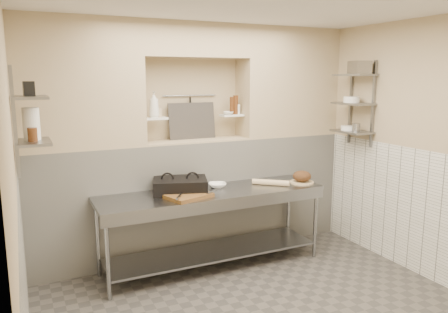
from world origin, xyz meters
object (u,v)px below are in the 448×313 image
bread_loaf (302,176)px  bowl_alcove (228,113)px  bottle_soap (154,105)px  cutting_board (189,196)px  jug_left (31,124)px  panini_press (180,186)px  mixing_bowl (217,185)px  rolling_pin (271,182)px  prep_table (213,213)px

bread_loaf → bowl_alcove: 1.20m
bread_loaf → bottle_soap: bearing=158.9°
cutting_board → jug_left: bearing=178.1°
cutting_board → bowl_alcove: bearing=39.9°
panini_press → bottle_soap: bottle_soap is taller
mixing_bowl → bread_loaf: bread_loaf is taller
mixing_bowl → rolling_pin: size_ratio=0.47×
jug_left → prep_table: bearing=2.3°
prep_table → bottle_soap: bottle_soap is taller
bowl_alcove → jug_left: 2.36m
rolling_pin → bowl_alcove: (-0.29, 0.56, 0.80)m
rolling_pin → jug_left: (-2.57, -0.05, 0.82)m
jug_left → bottle_soap: bearing=25.1°
bread_loaf → prep_table: bearing=175.7°
prep_table → cutting_board: size_ratio=5.66×
cutting_board → bread_loaf: bread_loaf is taller
bowl_alcove → rolling_pin: bearing=-62.3°
prep_table → cutting_board: (-0.33, -0.12, 0.28)m
prep_table → bowl_alcove: size_ratio=20.15×
bottle_soap → cutting_board: bearing=-76.5°
panini_press → bread_loaf: panini_press is taller
bottle_soap → jug_left: bottle_soap is taller
bread_loaf → jug_left: bearing=179.7°
bowl_alcove → jug_left: size_ratio=0.44×
mixing_bowl → rolling_pin: 0.64m
bread_loaf → bowl_alcove: size_ratio=1.73×
mixing_bowl → rolling_pin: rolling_pin is taller
cutting_board → mixing_bowl: (0.46, 0.28, 0.00)m
cutting_board → bread_loaf: bearing=1.4°
mixing_bowl → bottle_soap: (-0.62, 0.39, 0.94)m
prep_table → bottle_soap: 1.43m
panini_press → bowl_alcove: size_ratio=5.37×
panini_press → mixing_bowl: 0.48m
panini_press → bread_loaf: size_ratio=3.10×
panini_press → prep_table: bearing=-0.7°
bowl_alcove → jug_left: (-2.28, -0.61, 0.03)m
mixing_bowl → bowl_alcove: (0.32, 0.38, 0.81)m
mixing_bowl → jug_left: bearing=-173.3°
prep_table → panini_press: bearing=161.2°
bottle_soap → rolling_pin: bearing=-24.8°
prep_table → panini_press: size_ratio=3.75×
mixing_bowl → bowl_alcove: bearing=49.5°
panini_press → jug_left: 1.68m
bowl_alcove → prep_table: bearing=-130.5°
prep_table → bread_loaf: (1.16, -0.09, 0.34)m
panini_press → mixing_bowl: (0.47, 0.04, -0.05)m
prep_table → mixing_bowl: bearing=49.6°
bottle_soap → bowl_alcove: 0.96m
prep_table → cutting_board: bearing=-159.6°
prep_table → jug_left: jug_left is taller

